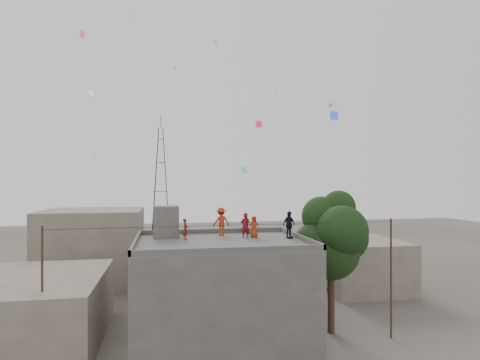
# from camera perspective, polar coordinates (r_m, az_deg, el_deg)

# --- Properties ---
(ground) EXTENTS (140.00, 140.00, 0.00)m
(ground) POSITION_cam_1_polar(r_m,az_deg,el_deg) (25.80, -2.75, -22.27)
(ground) COLOR #423D36
(ground) RESTS_ON ground
(main_building) EXTENTS (10.00, 8.00, 6.10)m
(main_building) POSITION_cam_1_polar(r_m,az_deg,el_deg) (24.81, -2.75, -15.73)
(main_building) COLOR #4A4845
(main_building) RESTS_ON ground
(parapet) EXTENTS (10.00, 8.00, 0.30)m
(parapet) POSITION_cam_1_polar(r_m,az_deg,el_deg) (24.15, -2.75, -8.40)
(parapet) COLOR #4A4845
(parapet) RESTS_ON main_building
(stair_head_box) EXTENTS (1.60, 1.80, 2.00)m
(stair_head_box) POSITION_cam_1_polar(r_m,az_deg,el_deg) (26.41, -10.45, -5.83)
(stair_head_box) COLOR #4A4845
(stair_head_box) RESTS_ON main_building
(neighbor_west) EXTENTS (8.00, 10.00, 4.00)m
(neighbor_west) POSITION_cam_1_polar(r_m,az_deg,el_deg) (27.91, -27.37, -16.18)
(neighbor_west) COLOR #665E51
(neighbor_west) RESTS_ON ground
(neighbor_north) EXTENTS (12.00, 9.00, 5.00)m
(neighbor_north) POSITION_cam_1_polar(r_m,az_deg,el_deg) (38.72, -2.62, -10.89)
(neighbor_north) COLOR #4A4845
(neighbor_north) RESTS_ON ground
(neighbor_northwest) EXTENTS (9.00, 8.00, 7.00)m
(neighbor_northwest) POSITION_cam_1_polar(r_m,az_deg,el_deg) (40.73, -20.21, -8.91)
(neighbor_northwest) COLOR #665E51
(neighbor_northwest) RESTS_ON ground
(neighbor_east) EXTENTS (7.00, 8.00, 4.40)m
(neighbor_east) POSITION_cam_1_polar(r_m,az_deg,el_deg) (38.57, 16.59, -11.38)
(neighbor_east) COLOR #665E51
(neighbor_east) RESTS_ON ground
(tree) EXTENTS (4.90, 4.60, 9.10)m
(tree) POSITION_cam_1_polar(r_m,az_deg,el_deg) (26.73, 13.07, -7.91)
(tree) COLOR black
(tree) RESTS_ON ground
(utility_line) EXTENTS (20.12, 0.62, 7.40)m
(utility_line) POSITION_cam_1_polar(r_m,az_deg,el_deg) (23.49, -1.07, -14.67)
(utility_line) COLOR black
(utility_line) RESTS_ON ground
(transmission_tower) EXTENTS (2.97, 2.97, 20.01)m
(transmission_tower) POSITION_cam_1_polar(r_m,az_deg,el_deg) (63.69, -11.21, -0.72)
(transmission_tower) COLOR black
(transmission_tower) RESTS_ON ground
(person_red_adult) EXTENTS (0.63, 0.48, 1.54)m
(person_red_adult) POSITION_cam_1_polar(r_m,az_deg,el_deg) (25.63, 0.71, -6.52)
(person_red_adult) COLOR maroon
(person_red_adult) RESTS_ON main_building
(person_orange_child) EXTENTS (0.79, 0.66, 1.37)m
(person_orange_child) POSITION_cam_1_polar(r_m,az_deg,el_deg) (25.79, 1.99, -6.67)
(person_orange_child) COLOR #AD3113
(person_orange_child) RESTS_ON main_building
(person_dark_child) EXTENTS (0.84, 0.75, 1.42)m
(person_dark_child) POSITION_cam_1_polar(r_m,az_deg,el_deg) (27.66, 0.75, -6.18)
(person_dark_child) COLOR black
(person_dark_child) RESTS_ON main_building
(person_dark_adult) EXTENTS (1.08, 0.84, 1.72)m
(person_dark_adult) POSITION_cam_1_polar(r_m,az_deg,el_deg) (25.54, 6.98, -6.35)
(person_dark_adult) COLOR black
(person_dark_adult) RESTS_ON main_building
(person_orange_adult) EXTENTS (1.34, 1.00, 1.85)m
(person_orange_adult) POSITION_cam_1_polar(r_m,az_deg,el_deg) (26.74, -2.70, -5.92)
(person_orange_adult) COLOR #A72F13
(person_orange_adult) RESTS_ON main_building
(person_red_child) EXTENTS (0.45, 0.55, 1.29)m
(person_red_child) POSITION_cam_1_polar(r_m,az_deg,el_deg) (25.14, -7.77, -6.93)
(person_red_child) COLOR maroon
(person_red_child) RESTS_ON main_building
(kites) EXTENTS (20.89, 15.90, 12.89)m
(kites) POSITION_cam_1_polar(r_m,az_deg,el_deg) (31.13, -3.36, 11.10)
(kites) COLOR #DC4B17
(kites) RESTS_ON ground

